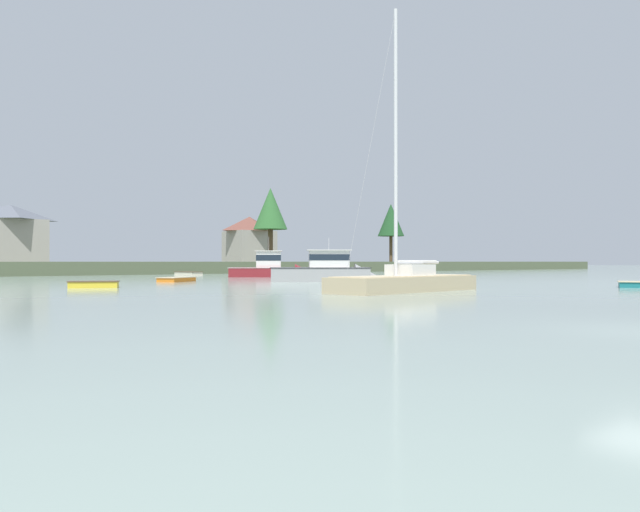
{
  "coord_description": "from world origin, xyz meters",
  "views": [
    {
      "loc": [
        -14.43,
        -6.54,
        1.56
      ],
      "look_at": [
        6.27,
        20.3,
        1.86
      ],
      "focal_mm": 35.27,
      "sensor_mm": 36.0,
      "label": 1
    }
  ],
  "objects_px": {
    "cruiser_grey": "(331,274)",
    "cruiser_maroon": "(276,271)",
    "dinghy_cream": "(188,274)",
    "dinghy_orange": "(177,280)",
    "dinghy_yellow": "(94,285)",
    "sailboat_sand": "(405,286)",
    "mooring_buoy_green": "(368,284)"
  },
  "relations": [
    {
      "from": "dinghy_cream",
      "to": "sailboat_sand",
      "type": "xyz_separation_m",
      "value": [
        -7.5,
        -40.96,
        0.14
      ]
    },
    {
      "from": "dinghy_cream",
      "to": "mooring_buoy_green",
      "type": "xyz_separation_m",
      "value": [
        -2.38,
        -32.35,
        -0.09
      ]
    },
    {
      "from": "sailboat_sand",
      "to": "cruiser_maroon",
      "type": "bearing_deg",
      "value": 68.62
    },
    {
      "from": "dinghy_cream",
      "to": "cruiser_maroon",
      "type": "height_order",
      "value": "cruiser_maroon"
    },
    {
      "from": "dinghy_orange",
      "to": "mooring_buoy_green",
      "type": "xyz_separation_m",
      "value": [
        7.8,
        -13.33,
        -0.07
      ]
    },
    {
      "from": "dinghy_orange",
      "to": "cruiser_maroon",
      "type": "bearing_deg",
      "value": 28.25
    },
    {
      "from": "cruiser_grey",
      "to": "sailboat_sand",
      "type": "xyz_separation_m",
      "value": [
        -7.14,
        -15.07,
        -0.29
      ]
    },
    {
      "from": "cruiser_maroon",
      "to": "sailboat_sand",
      "type": "relative_size",
      "value": 0.57
    },
    {
      "from": "cruiser_maroon",
      "to": "sailboat_sand",
      "type": "xyz_separation_m",
      "value": [
        -11.58,
        -29.59,
        -0.3
      ]
    },
    {
      "from": "dinghy_cream",
      "to": "cruiser_maroon",
      "type": "distance_m",
      "value": 12.08
    },
    {
      "from": "cruiser_maroon",
      "to": "mooring_buoy_green",
      "type": "bearing_deg",
      "value": -107.1
    },
    {
      "from": "dinghy_orange",
      "to": "dinghy_yellow",
      "type": "bearing_deg",
      "value": -139.6
    },
    {
      "from": "dinghy_yellow",
      "to": "sailboat_sand",
      "type": "bearing_deg",
      "value": -51.87
    },
    {
      "from": "dinghy_cream",
      "to": "sailboat_sand",
      "type": "height_order",
      "value": "sailboat_sand"
    },
    {
      "from": "dinghy_cream",
      "to": "dinghy_yellow",
      "type": "xyz_separation_m",
      "value": [
        -18.9,
        -26.45,
        -0.01
      ]
    },
    {
      "from": "dinghy_yellow",
      "to": "sailboat_sand",
      "type": "height_order",
      "value": "sailboat_sand"
    },
    {
      "from": "mooring_buoy_green",
      "to": "dinghy_cream",
      "type": "bearing_deg",
      "value": 85.8
    },
    {
      "from": "dinghy_orange",
      "to": "sailboat_sand",
      "type": "relative_size",
      "value": 0.25
    },
    {
      "from": "dinghy_cream",
      "to": "dinghy_orange",
      "type": "bearing_deg",
      "value": -118.14
    },
    {
      "from": "mooring_buoy_green",
      "to": "cruiser_grey",
      "type": "bearing_deg",
      "value": 72.75
    },
    {
      "from": "cruiser_grey",
      "to": "cruiser_maroon",
      "type": "distance_m",
      "value": 15.19
    },
    {
      "from": "dinghy_orange",
      "to": "sailboat_sand",
      "type": "bearing_deg",
      "value": -83.06
    },
    {
      "from": "dinghy_yellow",
      "to": "dinghy_orange",
      "type": "bearing_deg",
      "value": 40.4
    },
    {
      "from": "dinghy_cream",
      "to": "sailboat_sand",
      "type": "bearing_deg",
      "value": -100.38
    },
    {
      "from": "dinghy_orange",
      "to": "cruiser_grey",
      "type": "xyz_separation_m",
      "value": [
        9.81,
        -6.86,
        0.46
      ]
    },
    {
      "from": "dinghy_yellow",
      "to": "mooring_buoy_green",
      "type": "height_order",
      "value": "dinghy_yellow"
    },
    {
      "from": "dinghy_orange",
      "to": "mooring_buoy_green",
      "type": "bearing_deg",
      "value": -59.66
    },
    {
      "from": "cruiser_grey",
      "to": "sailboat_sand",
      "type": "relative_size",
      "value": 0.57
    },
    {
      "from": "dinghy_cream",
      "to": "cruiser_grey",
      "type": "xyz_separation_m",
      "value": [
        -0.37,
        -25.89,
        0.44
      ]
    },
    {
      "from": "cruiser_maroon",
      "to": "mooring_buoy_green",
      "type": "xyz_separation_m",
      "value": [
        -6.45,
        -20.98,
        -0.53
      ]
    },
    {
      "from": "dinghy_cream",
      "to": "cruiser_grey",
      "type": "height_order",
      "value": "cruiser_grey"
    },
    {
      "from": "dinghy_orange",
      "to": "cruiser_grey",
      "type": "bearing_deg",
      "value": -34.98
    }
  ]
}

